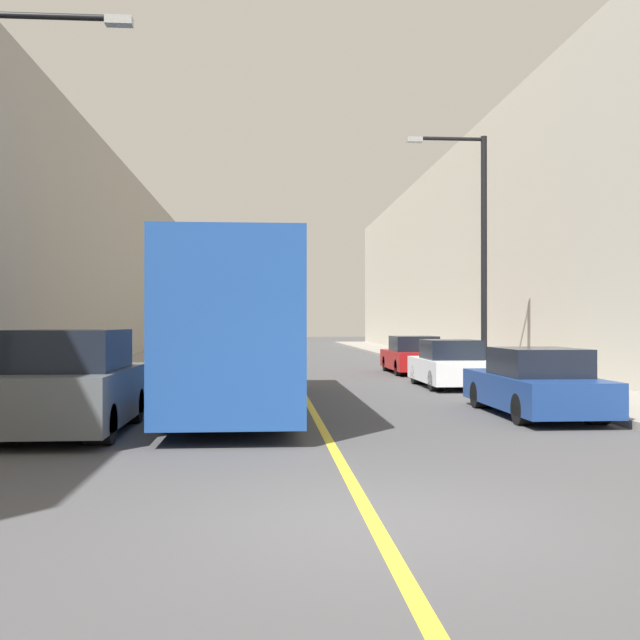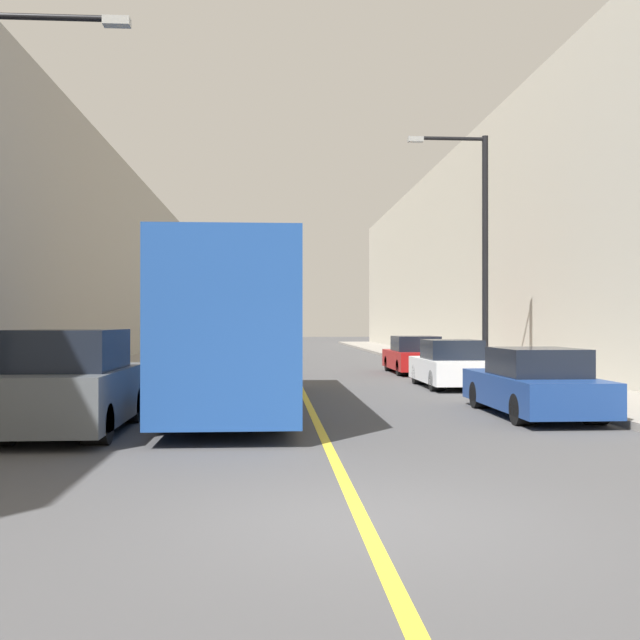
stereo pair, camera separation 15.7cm
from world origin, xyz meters
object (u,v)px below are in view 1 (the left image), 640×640
Objects in this scene: bus at (239,327)px; car_right_mid at (450,366)px; street_lamp_left at (4,187)px; parked_suv_left at (73,386)px; car_right_far at (413,356)px; street_lamp_right at (477,241)px; car_right_near at (535,385)px.

bus reaches higher than car_right_mid.
car_right_mid is at bearing 39.36° from street_lamp_left.
parked_suv_left is 0.98× the size of car_right_far.
bus is at bearing 54.95° from parked_suv_left.
street_lamp_left is (-10.62, -15.07, 3.83)m from car_right_far.
street_lamp_right reaches higher than car_right_far.
car_right_near is at bearing -89.24° from car_right_mid.
car_right_far is at bearing 102.19° from street_lamp_right.
street_lamp_left is at bearing 163.78° from parked_suv_left.
car_right_near is 9.37m from street_lamp_right.
car_right_near is (6.40, -2.13, -1.24)m from bus.
car_right_mid is 4.41m from street_lamp_right.
bus reaches higher than parked_suv_left.
parked_suv_left reaches higher than car_right_far.
parked_suv_left is 15.13m from street_lamp_right.
car_right_far is (0.05, 13.54, 0.01)m from car_right_near.
car_right_mid is (6.30, 4.93, -1.23)m from bus.
parked_suv_left is 12.82m from car_right_mid.
car_right_far is at bearing 89.80° from car_right_near.
street_lamp_right reaches higher than bus.
car_right_near is at bearing 11.75° from parked_suv_left.
street_lamp_right is (7.56, 6.25, 2.78)m from bus.
car_right_far is at bearing 60.54° from bus.
street_lamp_right reaches higher than parked_suv_left.
parked_suv_left is at bearing -120.99° from car_right_far.
bus is at bearing 41.24° from street_lamp_left.
street_lamp_left is 15.36m from street_lamp_right.
parked_suv_left is at bearing -125.05° from bus.
street_lamp_left reaches higher than car_right_far.
car_right_mid reaches higher than car_right_near.
street_lamp_left reaches higher than parked_suv_left.
street_lamp_left is at bearing -171.75° from car_right_near.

